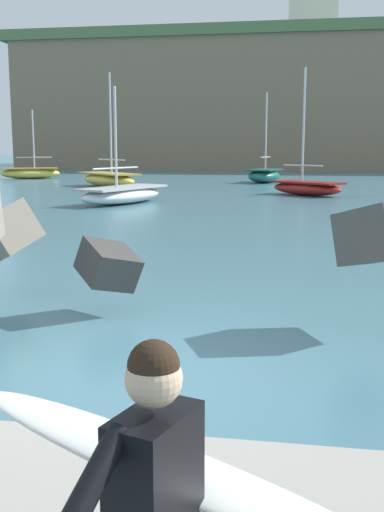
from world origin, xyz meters
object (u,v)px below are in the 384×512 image
at_px(boat_mid_centre, 122,194).
at_px(boat_mid_right, 307,187).
at_px(boat_near_centre, 109,179).
at_px(station_building_west, 313,15).
at_px(boat_far_centre, 30,173).
at_px(boat_far_left, 264,175).

xyz_separation_m(boat_mid_centre, boat_mid_right, (8.73, 6.83, 0.01)).
bearing_deg(boat_near_centre, boat_mid_centre, -69.83).
bearing_deg(boat_near_centre, station_building_west, 72.14).
xyz_separation_m(boat_near_centre, station_building_west, (13.70, 42.51, 18.41)).
bearing_deg(boat_near_centre, boat_mid_right, -21.65).
height_order(boat_near_centre, boat_far_centre, boat_near_centre).
bearing_deg(boat_near_centre, boat_far_centre, 136.14).
distance_m(boat_near_centre, boat_far_centre, 13.72).
height_order(boat_mid_centre, boat_far_left, boat_far_left).
height_order(boat_near_centre, station_building_west, station_building_west).
relative_size(boat_near_centre, boat_mid_centre, 1.26).
xyz_separation_m(boat_near_centre, boat_mid_centre, (4.43, -12.05, -0.08)).
bearing_deg(boat_near_centre, boat_far_left, 34.85).
xyz_separation_m(boat_mid_centre, station_building_west, (9.27, 54.57, 18.49)).
bearing_deg(boat_far_left, boat_mid_centre, -106.47).
bearing_deg(boat_mid_centre, station_building_west, 80.36).
relative_size(boat_mid_centre, boat_far_left, 0.89).
bearing_deg(boat_mid_right, boat_far_left, 104.20).
distance_m(boat_near_centre, station_building_west, 48.31).
bearing_deg(boat_far_left, boat_near_centre, -145.15).
bearing_deg(boat_far_centre, station_building_west, 54.45).
bearing_deg(boat_mid_right, boat_near_centre, 158.35).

